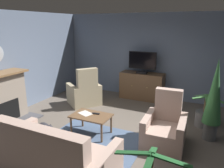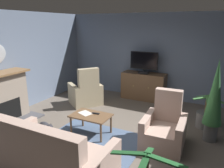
{
  "view_description": "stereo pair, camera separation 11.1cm",
  "coord_description": "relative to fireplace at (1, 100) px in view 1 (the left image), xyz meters",
  "views": [
    {
      "loc": [
        1.84,
        -3.85,
        2.39
      ],
      "look_at": [
        -0.2,
        0.39,
        1.1
      ],
      "focal_mm": 35.02,
      "sensor_mm": 36.0,
      "label": 1
    },
    {
      "loc": [
        1.94,
        -3.8,
        2.39
      ],
      "look_at": [
        -0.2,
        0.39,
        1.1
      ],
      "focal_mm": 35.02,
      "sensor_mm": 36.0,
      "label": 2
    }
  ],
  "objects": [
    {
      "name": "tv_cabinet",
      "position": [
        2.55,
        3.27,
        -0.19
      ],
      "size": [
        1.4,
        0.55,
        0.87
      ],
      "color": "#4A3523",
      "rests_on": "ground_plane"
    },
    {
      "name": "wall_back",
      "position": [
        2.81,
        3.62,
        0.77
      ],
      "size": [
        6.78,
        0.1,
        2.75
      ],
      "primitive_type": "cube",
      "color": "slate",
      "rests_on": "ground_plane"
    },
    {
      "name": "rug_central",
      "position": [
        2.52,
        -0.06,
        -0.6
      ],
      "size": [
        2.02,
        1.96,
        0.01
      ],
      "primitive_type": "cube",
      "color": "slate",
      "rests_on": "ground_plane"
    },
    {
      "name": "television",
      "position": [
        2.55,
        3.21,
        0.64
      ],
      "size": [
        0.9,
        0.2,
        0.69
      ],
      "color": "black",
      "rests_on": "tv_cabinet"
    },
    {
      "name": "fireplace",
      "position": [
        0.0,
        0.0,
        0.0
      ],
      "size": [
        0.9,
        1.45,
        1.26
      ],
      "color": "#4C4C51",
      "rests_on": "ground_plane"
    },
    {
      "name": "potted_plant_tall_palm_by_window",
      "position": [
        4.7,
        1.35,
        0.36
      ],
      "size": [
        0.38,
        0.38,
        1.75
      ],
      "color": "slate",
      "rests_on": "ground_plane"
    },
    {
      "name": "wall_left",
      "position": [
        -0.33,
        0.48,
        0.77
      ],
      "size": [
        0.1,
        6.76,
        2.75
      ],
      "primitive_type": "cube",
      "color": "slate",
      "rests_on": "ground_plane"
    },
    {
      "name": "sofa_floral",
      "position": [
        2.47,
        -1.01,
        -0.28
      ],
      "size": [
        1.98,
        0.95,
        0.99
      ],
      "color": "#BC9E8E",
      "rests_on": "ground_plane"
    },
    {
      "name": "ground_plane",
      "position": [
        2.81,
        0.48,
        -0.62
      ],
      "size": [
        6.78,
        6.76,
        0.04
      ],
      "primitive_type": "cube",
      "color": "#665B51"
    },
    {
      "name": "tv_remote",
      "position": [
        2.37,
        0.54,
        -0.13
      ],
      "size": [
        0.18,
        0.08,
        0.02
      ],
      "primitive_type": "cube",
      "rotation": [
        0.0,
        0.0,
        0.16
      ],
      "color": "black",
      "rests_on": "coffee_table"
    },
    {
      "name": "armchair_by_fireplace",
      "position": [
        3.86,
        0.76,
        -0.27
      ],
      "size": [
        0.85,
        0.94,
        1.09
      ],
      "color": "#BC9E8E",
      "rests_on": "ground_plane"
    },
    {
      "name": "folded_newspaper",
      "position": [
        2.15,
        0.47,
        -0.14
      ],
      "size": [
        0.36,
        0.31,
        0.01
      ],
      "primitive_type": "cube",
      "rotation": [
        0.0,
        0.0,
        -0.35
      ],
      "color": "silver",
      "rests_on": "coffee_table"
    },
    {
      "name": "coffee_table",
      "position": [
        2.31,
        0.44,
        -0.2
      ],
      "size": [
        0.87,
        0.57,
        0.46
      ],
      "color": "brown",
      "rests_on": "ground_plane"
    },
    {
      "name": "potted_plant_leafy_by_curtain",
      "position": [
        4.54,
        1.96,
        -0.38
      ],
      "size": [
        0.69,
        0.91,
        0.81
      ],
      "color": "slate",
      "rests_on": "ground_plane"
    },
    {
      "name": "cat",
      "position": [
        1.27,
        0.09,
        -0.5
      ],
      "size": [
        0.64,
        0.26,
        0.22
      ],
      "color": "#2D2D33",
      "rests_on": "ground_plane"
    },
    {
      "name": "armchair_beside_cabinet",
      "position": [
        1.14,
        1.99,
        -0.25
      ],
      "size": [
        1.18,
        1.19,
        1.17
      ],
      "color": "tan",
      "rests_on": "ground_plane"
    }
  ]
}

